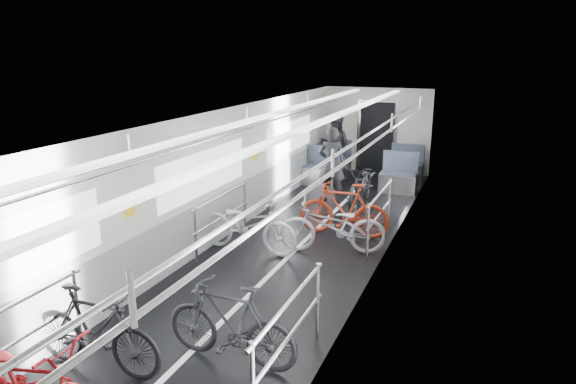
# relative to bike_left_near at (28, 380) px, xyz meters

# --- Properties ---
(car_shell) EXTENTS (3.02, 14.01, 2.41)m
(car_shell) POSITION_rel_bike_left_near_xyz_m (0.74, 6.27, 0.65)
(car_shell) COLOR black
(car_shell) RESTS_ON ground
(bike_left_near) EXTENTS (1.81, 0.64, 0.95)m
(bike_left_near) POSITION_rel_bike_left_near_xyz_m (0.00, 0.00, 0.00)
(bike_left_near) COLOR red
(bike_left_near) RESTS_ON floor
(bike_left_mid) EXTENTS (1.67, 0.51, 1.00)m
(bike_left_mid) POSITION_rel_bike_left_near_xyz_m (-0.01, 0.89, 0.03)
(bike_left_mid) COLOR black
(bike_left_mid) RESTS_ON floor
(bike_left_far) EXTENTS (1.89, 0.71, 0.98)m
(bike_left_far) POSITION_rel_bike_left_near_xyz_m (-0.02, 4.65, 0.02)
(bike_left_far) COLOR #B9B8BE
(bike_left_far) RESTS_ON floor
(bike_right_near) EXTENTS (1.63, 0.50, 0.97)m
(bike_right_near) POSITION_rel_bike_left_near_xyz_m (1.27, 1.59, 0.01)
(bike_right_near) COLOR black
(bike_right_near) RESTS_ON floor
(bike_right_mid) EXTENTS (1.96, 1.15, 0.97)m
(bike_right_mid) POSITION_rel_bike_left_near_xyz_m (1.37, 5.13, 0.01)
(bike_right_mid) COLOR #B0AFB4
(bike_right_mid) RESTS_ON floor
(bike_right_far) EXTENTS (1.75, 0.56, 1.04)m
(bike_right_far) POSITION_rel_bike_left_near_xyz_m (1.32, 6.03, 0.05)
(bike_right_far) COLOR #A32C14
(bike_right_far) RESTS_ON floor
(bike_aisle) EXTENTS (0.68, 1.91, 1.00)m
(bike_aisle) POSITION_rel_bike_left_near_xyz_m (1.17, 8.02, 0.03)
(bike_aisle) COLOR black
(bike_aisle) RESTS_ON floor
(person_standing) EXTENTS (0.67, 0.46, 1.76)m
(person_standing) POSITION_rel_bike_left_near_xyz_m (0.43, 8.12, 0.41)
(person_standing) COLOR black
(person_standing) RESTS_ON floor
(person_seated) EXTENTS (0.90, 0.74, 1.71)m
(person_seated) POSITION_rel_bike_left_near_xyz_m (-0.22, 10.58, 0.38)
(person_seated) COLOR #2D2A32
(person_seated) RESTS_ON floor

